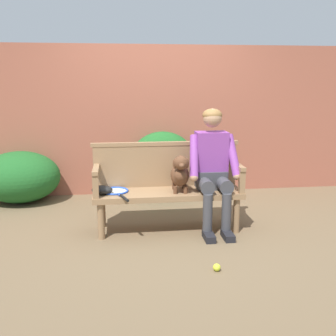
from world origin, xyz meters
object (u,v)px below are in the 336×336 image
object	(u,v)px
dog_on_bench	(180,173)
tennis_ball	(217,267)
baseball_glove	(102,190)
tennis_racket	(116,191)
garden_bench	(168,196)
person_seated	(213,165)

from	to	relation	value
dog_on_bench	tennis_ball	xyz separation A→B (m)	(0.18, -0.95, -0.62)
baseball_glove	tennis_ball	world-z (taller)	baseball_glove
dog_on_bench	tennis_ball	size ratio (longest dim) A/B	6.30
dog_on_bench	tennis_racket	size ratio (longest dim) A/B	0.71
garden_bench	tennis_ball	size ratio (longest dim) A/B	24.08
garden_bench	baseball_glove	xyz separation A→B (m)	(-0.70, -0.04, 0.11)
dog_on_bench	baseball_glove	world-z (taller)	dog_on_bench
tennis_ball	tennis_racket	bearing A→B (deg)	129.83
tennis_ball	dog_on_bench	bearing A→B (deg)	100.56
person_seated	dog_on_bench	distance (m)	0.38
dog_on_bench	tennis_racket	world-z (taller)	dog_on_bench
dog_on_bench	tennis_ball	distance (m)	1.14
tennis_racket	baseball_glove	world-z (taller)	baseball_glove
dog_on_bench	baseball_glove	xyz separation A→B (m)	(-0.82, 0.03, -0.16)
baseball_glove	tennis_ball	xyz separation A→B (m)	(0.99, -0.98, -0.46)
baseball_glove	tennis_ball	bearing A→B (deg)	-30.22
dog_on_bench	tennis_ball	world-z (taller)	dog_on_bench
tennis_racket	person_seated	bearing A→B (deg)	-0.66
garden_bench	dog_on_bench	bearing A→B (deg)	-31.62
tennis_ball	person_seated	bearing A→B (deg)	79.55
dog_on_bench	tennis_racket	xyz separation A→B (m)	(-0.68, 0.08, -0.20)
tennis_racket	tennis_ball	world-z (taller)	tennis_racket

